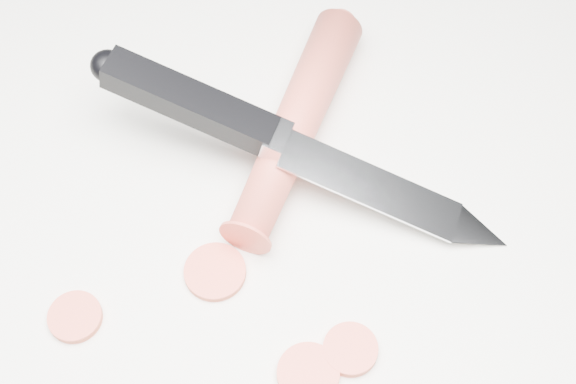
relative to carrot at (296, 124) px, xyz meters
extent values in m
plane|color=white|center=(-0.08, -0.10, -0.02)|extent=(2.40, 2.40, 0.00)
cylinder|color=#CF4535|center=(0.00, 0.00, 0.00)|extent=(0.13, 0.17, 0.03)
cylinder|color=#DF4836|center=(-0.08, -0.08, -0.01)|extent=(0.04, 0.04, 0.01)
cylinder|color=#DF4836|center=(-0.01, -0.15, -0.01)|extent=(0.03, 0.03, 0.01)
cylinder|color=#DF4836|center=(-0.04, -0.16, -0.01)|extent=(0.04, 0.04, 0.01)
cylinder|color=#DF4836|center=(-0.16, -0.09, -0.01)|extent=(0.03, 0.03, 0.01)
camera|label=1|loc=(-0.09, -0.30, 0.44)|focal=50.00mm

